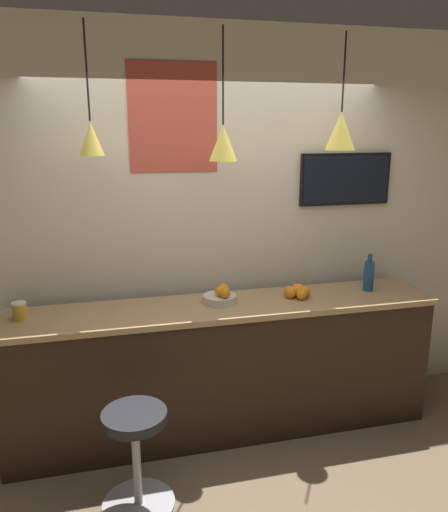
# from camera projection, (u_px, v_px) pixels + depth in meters

# --- Properties ---
(ground_plane) EXTENTS (14.00, 14.00, 0.00)m
(ground_plane) POSITION_uv_depth(u_px,v_px,m) (250.00, 490.00, 3.11)
(ground_plane) COLOR #756047
(back_wall) EXTENTS (8.00, 0.06, 2.90)m
(back_wall) POSITION_uv_depth(u_px,v_px,m) (212.00, 229.00, 3.74)
(back_wall) COLOR beige
(back_wall) RESTS_ON ground_plane
(service_counter) EXTENTS (3.06, 0.55, 0.99)m
(service_counter) POSITION_uv_depth(u_px,v_px,m) (224.00, 368.00, 3.62)
(service_counter) COLOR black
(service_counter) RESTS_ON ground_plane
(bar_stool) EXTENTS (0.43, 0.43, 0.62)m
(bar_stool) POSITION_uv_depth(u_px,v_px,m) (136.00, 445.00, 2.88)
(bar_stool) COLOR #B7B7BC
(bar_stool) RESTS_ON ground_plane
(fruit_bowl) EXTENTS (0.23, 0.23, 0.13)m
(fruit_bowl) POSITION_uv_depth(u_px,v_px,m) (221.00, 297.00, 3.51)
(fruit_bowl) COLOR beige
(fruit_bowl) RESTS_ON service_counter
(orange_pile) EXTENTS (0.19, 0.21, 0.09)m
(orange_pile) POSITION_uv_depth(u_px,v_px,m) (298.00, 291.00, 3.65)
(orange_pile) COLOR orange
(orange_pile) RESTS_ON service_counter
(juice_bottle) EXTENTS (0.08, 0.08, 0.29)m
(juice_bottle) POSITION_uv_depth(u_px,v_px,m) (369.00, 275.00, 3.76)
(juice_bottle) COLOR navy
(juice_bottle) RESTS_ON service_counter
(spread_jar) EXTENTS (0.09, 0.09, 0.12)m
(spread_jar) POSITION_uv_depth(u_px,v_px,m) (19.00, 311.00, 3.20)
(spread_jar) COLOR gold
(spread_jar) RESTS_ON service_counter
(pendant_lamp_left) EXTENTS (0.15, 0.15, 0.78)m
(pendant_lamp_left) POSITION_uv_depth(u_px,v_px,m) (91.00, 138.00, 3.04)
(pendant_lamp_left) COLOR black
(pendant_lamp_middle) EXTENTS (0.18, 0.18, 0.83)m
(pendant_lamp_middle) POSITION_uv_depth(u_px,v_px,m) (223.00, 142.00, 3.24)
(pendant_lamp_middle) COLOR black
(pendant_lamp_right) EXTENTS (0.20, 0.20, 0.77)m
(pendant_lamp_right) POSITION_uv_depth(u_px,v_px,m) (341.00, 131.00, 3.41)
(pendant_lamp_right) COLOR black
(mounted_tv) EXTENTS (0.74, 0.04, 0.40)m
(mounted_tv) POSITION_uv_depth(u_px,v_px,m) (346.00, 179.00, 3.85)
(mounted_tv) COLOR black
(wall_poster) EXTENTS (0.62, 0.01, 0.74)m
(wall_poster) POSITION_uv_depth(u_px,v_px,m) (173.00, 118.00, 3.44)
(wall_poster) COLOR #C64C3D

